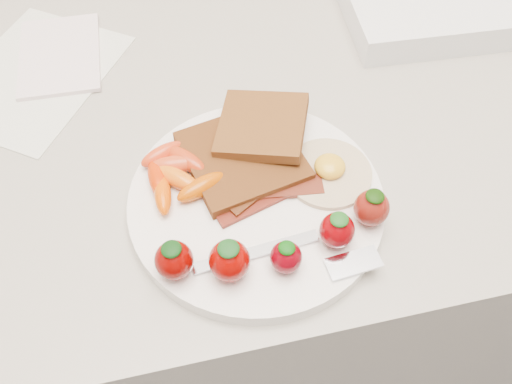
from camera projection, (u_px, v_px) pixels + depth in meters
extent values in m
cube|color=gray|center=(253.00, 275.00, 1.07)|extent=(2.00, 0.60, 0.90)
cylinder|color=white|center=(256.00, 202.00, 0.61)|extent=(0.27, 0.27, 0.02)
cube|color=#301E08|center=(242.00, 157.00, 0.62)|extent=(0.14, 0.14, 0.01)
cube|color=#502E0F|center=(262.00, 126.00, 0.63)|extent=(0.12, 0.12, 0.02)
cylinder|color=silver|center=(328.00, 173.00, 0.61)|extent=(0.12, 0.12, 0.01)
ellipsoid|color=gold|center=(330.00, 166.00, 0.61)|extent=(0.04, 0.04, 0.02)
cube|color=#410E0E|center=(261.00, 198.00, 0.59)|extent=(0.11, 0.06, 0.00)
cube|color=#4D1909|center=(274.00, 188.00, 0.60)|extent=(0.11, 0.04, 0.00)
cube|color=#3A1002|center=(264.00, 181.00, 0.60)|extent=(0.10, 0.08, 0.00)
ellipsoid|color=#CC4019|center=(175.00, 165.00, 0.61)|extent=(0.06, 0.03, 0.02)
ellipsoid|color=orange|center=(177.00, 178.00, 0.60)|extent=(0.06, 0.05, 0.02)
ellipsoid|color=#E24E00|center=(163.00, 194.00, 0.59)|extent=(0.02, 0.05, 0.02)
ellipsoid|color=#BB330F|center=(185.00, 159.00, 0.61)|extent=(0.05, 0.06, 0.02)
ellipsoid|color=red|center=(162.00, 154.00, 0.62)|extent=(0.05, 0.04, 0.02)
ellipsoid|color=#BB4A00|center=(201.00, 187.00, 0.59)|extent=(0.06, 0.04, 0.02)
ellipsoid|color=red|center=(158.00, 181.00, 0.60)|extent=(0.02, 0.06, 0.02)
ellipsoid|color=#670200|center=(174.00, 260.00, 0.53)|extent=(0.04, 0.04, 0.04)
ellipsoid|color=black|center=(171.00, 249.00, 0.51)|extent=(0.02, 0.02, 0.01)
ellipsoid|color=#790200|center=(229.00, 261.00, 0.53)|extent=(0.04, 0.04, 0.04)
ellipsoid|color=#113E12|center=(228.00, 249.00, 0.51)|extent=(0.02, 0.02, 0.01)
ellipsoid|color=#610009|center=(286.00, 257.00, 0.54)|extent=(0.03, 0.03, 0.03)
ellipsoid|color=#094608|center=(287.00, 248.00, 0.52)|extent=(0.02, 0.02, 0.01)
ellipsoid|color=#6D0004|center=(337.00, 230.00, 0.55)|extent=(0.03, 0.03, 0.04)
ellipsoid|color=#174E14|center=(339.00, 219.00, 0.54)|extent=(0.02, 0.02, 0.01)
ellipsoid|color=maroon|center=(372.00, 208.00, 0.57)|extent=(0.04, 0.04, 0.04)
ellipsoid|color=black|center=(375.00, 196.00, 0.55)|extent=(0.02, 0.02, 0.01)
cube|color=silver|center=(256.00, 252.00, 0.56)|extent=(0.13, 0.02, 0.00)
cube|color=silver|center=(354.00, 263.00, 0.55)|extent=(0.06, 0.03, 0.00)
cube|color=silver|center=(34.00, 76.00, 0.73)|extent=(0.27, 0.28, 0.00)
cube|color=silver|center=(60.00, 55.00, 0.75)|extent=(0.11, 0.15, 0.01)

